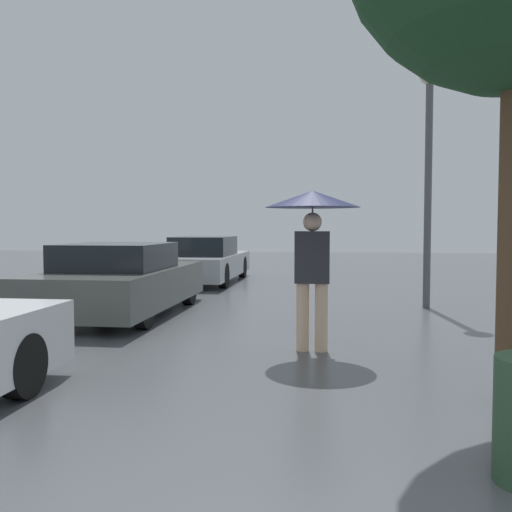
# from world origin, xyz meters

# --- Properties ---
(pedestrian) EXTENTS (1.11, 1.11, 1.89)m
(pedestrian) POSITION_xyz_m (-0.06, 5.01, 1.52)
(pedestrian) COLOR beige
(pedestrian) RESTS_ON ground_plane
(parked_car_middle) EXTENTS (1.82, 4.19, 1.19)m
(parked_car_middle) POSITION_xyz_m (-3.32, 7.39, 0.56)
(parked_car_middle) COLOR #4C514C
(parked_car_middle) RESTS_ON ground_plane
(parked_car_farthest) EXTENTS (1.66, 4.58, 1.20)m
(parked_car_farthest) POSITION_xyz_m (-3.11, 12.95, 0.56)
(parked_car_farthest) COLOR #9EA3A8
(parked_car_farthest) RESTS_ON ground_plane
(street_lamp) EXTENTS (0.38, 0.38, 4.35)m
(street_lamp) POSITION_xyz_m (1.87, 8.84, 3.00)
(street_lamp) COLOR #515456
(street_lamp) RESTS_ON ground_plane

